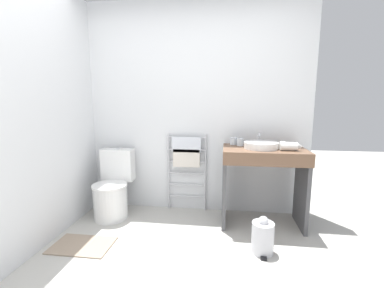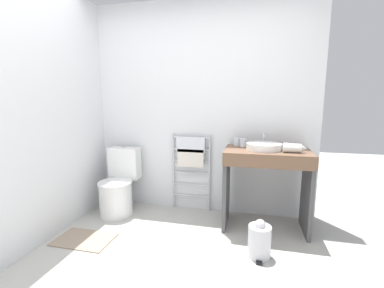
# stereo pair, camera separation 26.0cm
# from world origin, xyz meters

# --- Properties ---
(wall_back) EXTENTS (2.80, 0.12, 2.54)m
(wall_back) POSITION_xyz_m (0.00, 1.65, 1.27)
(wall_back) COLOR silver
(wall_back) RESTS_ON ground_plane
(wall_side) EXTENTS (0.12, 2.35, 2.54)m
(wall_side) POSITION_xyz_m (-1.34, 0.80, 1.27)
(wall_side) COLOR silver
(wall_side) RESTS_ON ground_plane
(toilet) EXTENTS (0.40, 0.54, 0.80)m
(toilet) POSITION_xyz_m (-0.92, 1.27, 0.32)
(toilet) COLOR white
(toilet) RESTS_ON ground_plane
(towel_radiator) EXTENTS (0.49, 0.06, 0.96)m
(towel_radiator) POSITION_xyz_m (-0.07, 1.54, 0.68)
(towel_radiator) COLOR silver
(towel_radiator) RESTS_ON ground_plane
(vanity_counter) EXTENTS (0.87, 0.55, 0.87)m
(vanity_counter) POSITION_xyz_m (0.82, 1.27, 0.58)
(vanity_counter) COLOR brown
(vanity_counter) RESTS_ON ground_plane
(sink_basin) EXTENTS (0.36, 0.36, 0.07)m
(sink_basin) POSITION_xyz_m (0.78, 1.27, 0.90)
(sink_basin) COLOR white
(sink_basin) RESTS_ON vanity_counter
(faucet) EXTENTS (0.02, 0.10, 0.14)m
(faucet) POSITION_xyz_m (0.78, 1.46, 0.96)
(faucet) COLOR silver
(faucet) RESTS_ON vanity_counter
(cup_near_wall) EXTENTS (0.08, 0.08, 0.08)m
(cup_near_wall) POSITION_xyz_m (0.50, 1.48, 0.91)
(cup_near_wall) COLOR silver
(cup_near_wall) RESTS_ON vanity_counter
(cup_near_edge) EXTENTS (0.08, 0.08, 0.09)m
(cup_near_edge) POSITION_xyz_m (0.57, 1.42, 0.91)
(cup_near_edge) COLOR silver
(cup_near_edge) RESTS_ON vanity_counter
(hair_dryer) EXTENTS (0.23, 0.18, 0.09)m
(hair_dryer) POSITION_xyz_m (1.06, 1.19, 0.91)
(hair_dryer) COLOR white
(hair_dryer) RESTS_ON vanity_counter
(trash_bin) EXTENTS (0.20, 0.23, 0.35)m
(trash_bin) POSITION_xyz_m (0.76, 0.71, 0.15)
(trash_bin) COLOR silver
(trash_bin) RESTS_ON ground_plane
(bath_mat) EXTENTS (0.56, 0.36, 0.01)m
(bath_mat) POSITION_xyz_m (-0.93, 0.59, 0.01)
(bath_mat) COLOR gray
(bath_mat) RESTS_ON ground_plane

